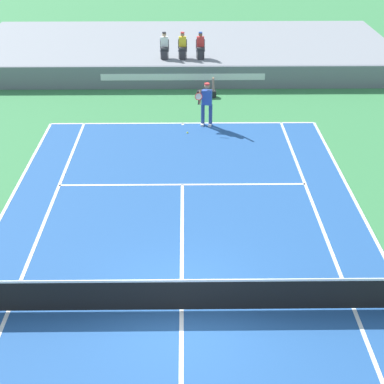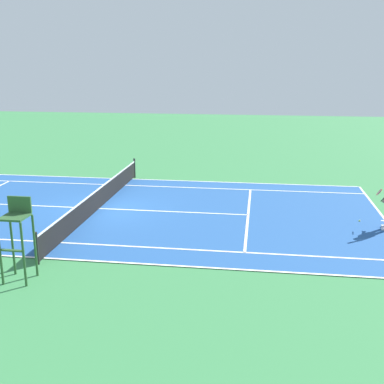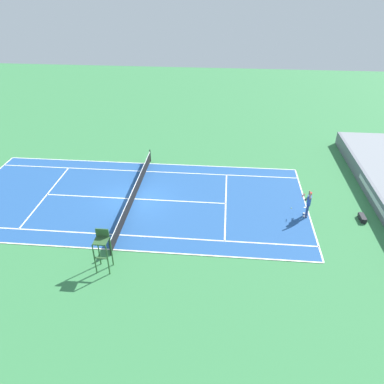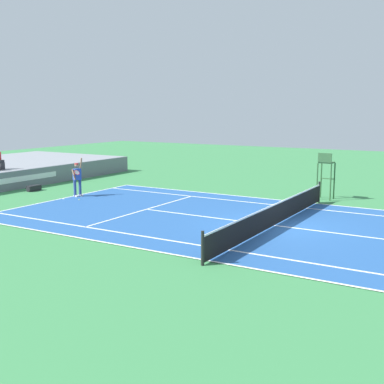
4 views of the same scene
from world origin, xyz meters
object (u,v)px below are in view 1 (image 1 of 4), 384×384
spectator_seated_1 (183,46)px  tennis_ball (187,133)px  equipment_bag (206,94)px  tennis_player (207,103)px  spectator_seated_0 (164,46)px  spectator_seated_2 (200,46)px

spectator_seated_1 → tennis_ball: 7.21m
spectator_seated_1 → equipment_bag: bearing=-67.3°
tennis_player → spectator_seated_1: bearing=99.1°
spectator_seated_0 → tennis_player: 6.49m
spectator_seated_2 → equipment_bag: size_ratio=1.40×
equipment_bag → tennis_ball: bearing=-101.8°
equipment_bag → spectator_seated_0: bearing=127.1°
tennis_player → equipment_bag: size_ratio=2.30×
spectator_seated_0 → equipment_bag: bearing=-52.9°
spectator_seated_0 → spectator_seated_1: same height
spectator_seated_2 → spectator_seated_1: bearing=180.0°
spectator_seated_1 → equipment_bag: (1.11, -2.65, -1.56)m
spectator_seated_1 → spectator_seated_2: same height
spectator_seated_1 → tennis_player: bearing=-80.9°
tennis_ball → spectator_seated_0: bearing=98.9°
tennis_ball → equipment_bag: bearing=78.2°
spectator_seated_0 → tennis_player: spectator_seated_0 is taller
spectator_seated_1 → tennis_ball: spectator_seated_1 is taller
spectator_seated_2 → tennis_ball: 7.24m
spectator_seated_0 → spectator_seated_1: size_ratio=1.00×
spectator_seated_2 → tennis_ball: size_ratio=18.60×
spectator_seated_0 → spectator_seated_2: bearing=0.0°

